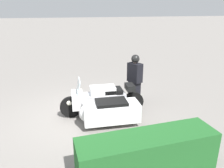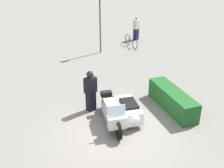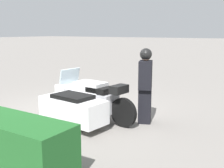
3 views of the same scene
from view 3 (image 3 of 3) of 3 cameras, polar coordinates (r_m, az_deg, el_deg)
The scene contains 3 objects.
ground_plane at distance 7.30m, azimuth -8.45°, elevation -5.95°, with size 160.00×160.00×0.00m, color slate.
police_motorcycle at distance 6.48m, azimuth -6.75°, elevation -3.73°, with size 2.57×1.53×1.16m.
officer_rider at distance 6.38m, azimuth 6.77°, elevation 0.01°, with size 0.44×0.54×1.71m.
Camera 3 is at (-4.63, 5.24, 2.08)m, focal length 45.00 mm.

